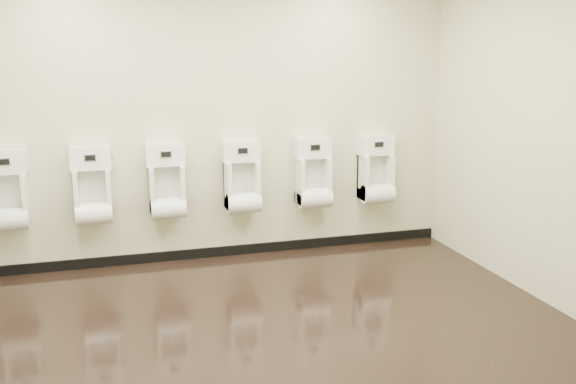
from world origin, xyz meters
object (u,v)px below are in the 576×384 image
object	(u,v)px
urinal_0	(8,196)
urinal_3	(242,182)
urinal_2	(167,187)
urinal_5	(376,174)
urinal_4	(313,178)
urinal_1	(93,191)

from	to	relation	value
urinal_0	urinal_3	xyz separation A→B (m)	(2.16, 0.00, 0.00)
urinal_2	urinal_5	distance (m)	2.19
urinal_0	urinal_4	bearing A→B (deg)	0.00
urinal_0	urinal_2	size ratio (longest dim) A/B	1.00
urinal_3	urinal_4	xyz separation A→B (m)	(0.75, 0.00, 0.00)
urinal_2	urinal_3	xyz separation A→B (m)	(0.74, 0.00, 0.00)
urinal_3	urinal_2	bearing A→B (deg)	180.00
urinal_2	urinal_4	distance (m)	1.49
urinal_2	urinal_4	xyz separation A→B (m)	(1.49, 0.00, 0.00)
urinal_5	urinal_1	bearing A→B (deg)	180.00
urinal_2	urinal_3	bearing A→B (deg)	0.00
urinal_1	urinal_3	world-z (taller)	same
urinal_4	urinal_2	bearing A→B (deg)	180.00
urinal_2	urinal_4	bearing A→B (deg)	0.00
urinal_2	urinal_3	distance (m)	0.74
urinal_0	urinal_1	bearing A→B (deg)	0.00
urinal_4	urinal_0	bearing A→B (deg)	180.00
urinal_1	urinal_5	size ratio (longest dim) A/B	1.00
urinal_0	urinal_1	distance (m)	0.73
urinal_0	urinal_4	xyz separation A→B (m)	(2.90, 0.00, 0.00)
urinal_0	urinal_3	distance (m)	2.16
urinal_3	urinal_0	bearing A→B (deg)	180.00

